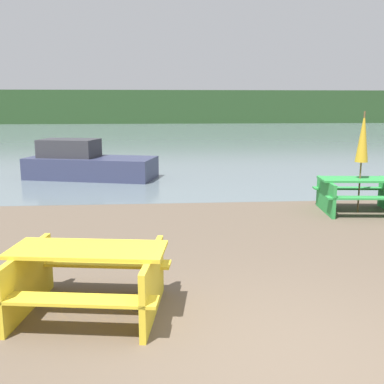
{
  "coord_description": "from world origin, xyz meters",
  "views": [
    {
      "loc": [
        -1.22,
        -3.78,
        2.41
      ],
      "look_at": [
        -0.61,
        4.08,
        0.85
      ],
      "focal_mm": 42.0,
      "sensor_mm": 36.0,
      "label": 1
    }
  ],
  "objects": [
    {
      "name": "ground_plane",
      "position": [
        0.0,
        0.0,
        0.0
      ],
      "size": [
        60.0,
        60.0,
        0.0
      ],
      "primitive_type": "plane",
      "color": "brown"
    },
    {
      "name": "water",
      "position": [
        0.0,
        31.97,
        -0.0
      ],
      "size": [
        60.0,
        50.0,
        0.0
      ],
      "color": "slate",
      "rests_on": "ground_plane"
    },
    {
      "name": "umbrella_gold",
      "position": [
        3.28,
        5.76,
        1.67
      ],
      "size": [
        0.28,
        0.28,
        2.25
      ],
      "color": "brown",
      "rests_on": "ground_plane"
    },
    {
      "name": "boat",
      "position": [
        -3.52,
        11.0,
        0.47
      ],
      "size": [
        4.39,
        2.61,
        1.27
      ],
      "rotation": [
        0.0,
        0.0,
        -0.26
      ],
      "color": "#333856",
      "rests_on": "water"
    },
    {
      "name": "picnic_table_green",
      "position": [
        3.28,
        5.76,
        0.46
      ],
      "size": [
        1.88,
        1.55,
        0.77
      ],
      "rotation": [
        0.0,
        0.0,
        -0.1
      ],
      "color": "green",
      "rests_on": "ground_plane"
    },
    {
      "name": "far_treeline",
      "position": [
        0.0,
        51.97,
        2.0
      ],
      "size": [
        80.0,
        1.6,
        4.0
      ],
      "color": "#284723",
      "rests_on": "water"
    },
    {
      "name": "picnic_table_yellow",
      "position": [
        -2.03,
        1.2,
        0.47
      ],
      "size": [
        1.94,
        1.62,
        0.79
      ],
      "rotation": [
        0.0,
        0.0,
        -0.15
      ],
      "color": "yellow",
      "rests_on": "ground_plane"
    }
  ]
}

